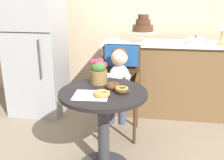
{
  "coord_description": "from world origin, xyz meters",
  "views": [
    {
      "loc": [
        0.37,
        -1.95,
        1.46
      ],
      "look_at": [
        0.05,
        0.15,
        0.77
      ],
      "focal_mm": 41.99,
      "sensor_mm": 36.0,
      "label": 1
    }
  ],
  "objects_px": {
    "seated_child": "(119,76)",
    "donut_front": "(113,85)",
    "tiered_cake_stand": "(143,26)",
    "cafe_table": "(103,115)",
    "refrigerator": "(36,46)",
    "donut_side": "(122,90)",
    "round_layer_cake": "(195,41)",
    "donut_mid": "(102,94)",
    "flower_vase": "(99,71)",
    "table_lamp": "(223,26)",
    "wicker_chair": "(121,76)"
  },
  "relations": [
    {
      "from": "flower_vase",
      "to": "refrigerator",
      "type": "relative_size",
      "value": 0.13
    },
    {
      "from": "donut_front",
      "to": "table_lamp",
      "type": "distance_m",
      "value": 1.64
    },
    {
      "from": "donut_front",
      "to": "flower_vase",
      "type": "distance_m",
      "value": 0.2
    },
    {
      "from": "donut_mid",
      "to": "table_lamp",
      "type": "xyz_separation_m",
      "value": [
        1.16,
        1.36,
        0.37
      ]
    },
    {
      "from": "cafe_table",
      "to": "round_layer_cake",
      "type": "xyz_separation_m",
      "value": [
        0.88,
        1.26,
        0.43
      ]
    },
    {
      "from": "flower_vase",
      "to": "tiered_cake_stand",
      "type": "relative_size",
      "value": 0.66
    },
    {
      "from": "tiered_cake_stand",
      "to": "cafe_table",
      "type": "bearing_deg",
      "value": -101.15
    },
    {
      "from": "round_layer_cake",
      "to": "refrigerator",
      "type": "relative_size",
      "value": 0.12
    },
    {
      "from": "tiered_cake_stand",
      "to": "round_layer_cake",
      "type": "height_order",
      "value": "tiered_cake_stand"
    },
    {
      "from": "seated_child",
      "to": "flower_vase",
      "type": "xyz_separation_m",
      "value": [
        -0.13,
        -0.36,
        0.15
      ]
    },
    {
      "from": "donut_front",
      "to": "round_layer_cake",
      "type": "distance_m",
      "value": 1.44
    },
    {
      "from": "seated_child",
      "to": "donut_side",
      "type": "xyz_separation_m",
      "value": [
        0.09,
        -0.55,
        0.07
      ]
    },
    {
      "from": "donut_side",
      "to": "flower_vase",
      "type": "relative_size",
      "value": 0.53
    },
    {
      "from": "donut_mid",
      "to": "donut_side",
      "type": "relative_size",
      "value": 1.1
    },
    {
      "from": "table_lamp",
      "to": "donut_mid",
      "type": "bearing_deg",
      "value": -130.44
    },
    {
      "from": "donut_side",
      "to": "refrigerator",
      "type": "height_order",
      "value": "refrigerator"
    },
    {
      "from": "flower_vase",
      "to": "round_layer_cake",
      "type": "xyz_separation_m",
      "value": [
        0.96,
        1.06,
        0.11
      ]
    },
    {
      "from": "flower_vase",
      "to": "cafe_table",
      "type": "bearing_deg",
      "value": -68.99
    },
    {
      "from": "donut_front",
      "to": "donut_mid",
      "type": "bearing_deg",
      "value": -106.9
    },
    {
      "from": "cafe_table",
      "to": "tiered_cake_stand",
      "type": "bearing_deg",
      "value": 78.85
    },
    {
      "from": "donut_side",
      "to": "round_layer_cake",
      "type": "distance_m",
      "value": 1.47
    },
    {
      "from": "seated_child",
      "to": "donut_front",
      "type": "bearing_deg",
      "value": -88.86
    },
    {
      "from": "donut_mid",
      "to": "round_layer_cake",
      "type": "distance_m",
      "value": 1.63
    },
    {
      "from": "donut_front",
      "to": "tiered_cake_stand",
      "type": "distance_m",
      "value": 1.28
    },
    {
      "from": "donut_front",
      "to": "cafe_table",
      "type": "bearing_deg",
      "value": -130.08
    },
    {
      "from": "donut_side",
      "to": "refrigerator",
      "type": "relative_size",
      "value": 0.07
    },
    {
      "from": "wicker_chair",
      "to": "donut_side",
      "type": "distance_m",
      "value": 0.72
    },
    {
      "from": "donut_side",
      "to": "round_layer_cake",
      "type": "height_order",
      "value": "round_layer_cake"
    },
    {
      "from": "cafe_table",
      "to": "donut_mid",
      "type": "bearing_deg",
      "value": -84.81
    },
    {
      "from": "wicker_chair",
      "to": "round_layer_cake",
      "type": "bearing_deg",
      "value": 30.56
    },
    {
      "from": "donut_mid",
      "to": "refrigerator",
      "type": "bearing_deg",
      "value": 131.21
    },
    {
      "from": "wicker_chair",
      "to": "table_lamp",
      "type": "height_order",
      "value": "table_lamp"
    },
    {
      "from": "seated_child",
      "to": "table_lamp",
      "type": "xyz_separation_m",
      "value": [
        1.11,
        0.7,
        0.44
      ]
    },
    {
      "from": "seated_child",
      "to": "donut_side",
      "type": "bearing_deg",
      "value": -80.4
    },
    {
      "from": "donut_mid",
      "to": "tiered_cake_stand",
      "type": "height_order",
      "value": "tiered_cake_stand"
    },
    {
      "from": "tiered_cake_stand",
      "to": "round_layer_cake",
      "type": "xyz_separation_m",
      "value": [
        0.63,
        -0.04,
        -0.16
      ]
    },
    {
      "from": "donut_side",
      "to": "round_layer_cake",
      "type": "bearing_deg",
      "value": 59.94
    },
    {
      "from": "round_layer_cake",
      "to": "refrigerator",
      "type": "xyz_separation_m",
      "value": [
        -1.93,
        -0.16,
        -0.09
      ]
    },
    {
      "from": "flower_vase",
      "to": "table_lamp",
      "type": "bearing_deg",
      "value": 40.33
    },
    {
      "from": "flower_vase",
      "to": "table_lamp",
      "type": "xyz_separation_m",
      "value": [
        1.24,
        1.05,
        0.28
      ]
    },
    {
      "from": "donut_mid",
      "to": "flower_vase",
      "type": "height_order",
      "value": "flower_vase"
    },
    {
      "from": "tiered_cake_stand",
      "to": "table_lamp",
      "type": "height_order",
      "value": "tiered_cake_stand"
    },
    {
      "from": "wicker_chair",
      "to": "tiered_cake_stand",
      "type": "relative_size",
      "value": 2.82
    },
    {
      "from": "seated_child",
      "to": "refrigerator",
      "type": "bearing_deg",
      "value": 153.72
    },
    {
      "from": "refrigerator",
      "to": "donut_side",
      "type": "bearing_deg",
      "value": -42.47
    },
    {
      "from": "seated_child",
      "to": "tiered_cake_stand",
      "type": "relative_size",
      "value": 2.15
    },
    {
      "from": "donut_front",
      "to": "donut_side",
      "type": "distance_m",
      "value": 0.12
    },
    {
      "from": "wicker_chair",
      "to": "seated_child",
      "type": "height_order",
      "value": "seated_child"
    },
    {
      "from": "donut_front",
      "to": "donut_mid",
      "type": "distance_m",
      "value": 0.2
    },
    {
      "from": "donut_mid",
      "to": "flower_vase",
      "type": "xyz_separation_m",
      "value": [
        -0.08,
        0.3,
        0.09
      ]
    }
  ]
}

